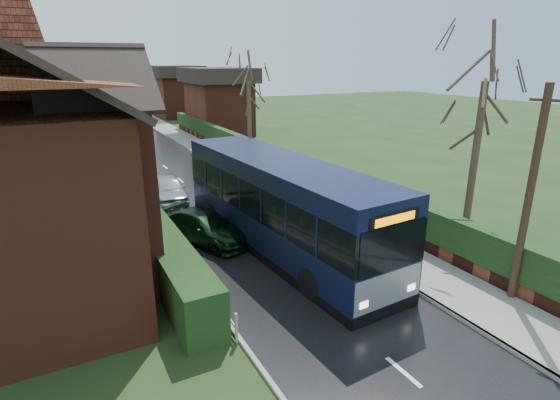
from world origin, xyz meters
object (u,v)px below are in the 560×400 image
car_silver (169,189)px  telegraph_pole (529,198)px  bus (281,206)px  bus_stop_sign (382,221)px  car_green (205,227)px

car_silver → telegraph_pole: bearing=-59.3°
car_silver → bus: bearing=-67.6°
bus_stop_sign → telegraph_pole: size_ratio=0.41×
bus_stop_sign → telegraph_pole: bearing=-55.1°
bus → car_green: 3.44m
car_green → bus_stop_sign: 7.27m
car_silver → bus_stop_sign: size_ratio=1.49×
car_silver → telegraph_pole: telegraph_pole is taller
car_green → telegraph_pole: telegraph_pole is taller
car_silver → bus_stop_sign: bearing=-61.2°
bus → car_silver: size_ratio=2.95×
car_silver → telegraph_pole: (7.08, -15.12, 2.69)m
bus → telegraph_pole: telegraph_pole is taller
bus_stop_sign → telegraph_pole: (2.20, -3.74, 1.58)m
bus_stop_sign → bus: bearing=131.4°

